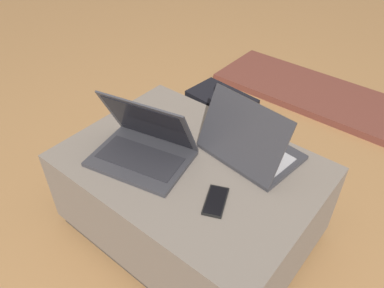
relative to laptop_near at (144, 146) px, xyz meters
The scene contains 7 objects.
ground_plane 0.48m from the laptop_near, 29.31° to the left, with size 14.00×14.00×0.00m, color #9E7042.
ottoman 0.30m from the laptop_near, 29.31° to the left, with size 0.95×0.68×0.39m.
laptop_near is the anchor object (origin of this frame).
laptop_far 0.39m from the laptop_near, 39.74° to the left, with size 0.37×0.29×0.25m.
cell_phone 0.35m from the laptop_near, ahead, with size 0.11×0.15×0.01m.
backpack 0.60m from the laptop_near, 92.14° to the left, with size 0.32×0.26×0.46m.
fireplace_hearth 1.51m from the laptop_near, 83.86° to the left, with size 1.40×0.50×0.04m.
Camera 1 is at (0.66, -0.80, 1.33)m, focal length 35.00 mm.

